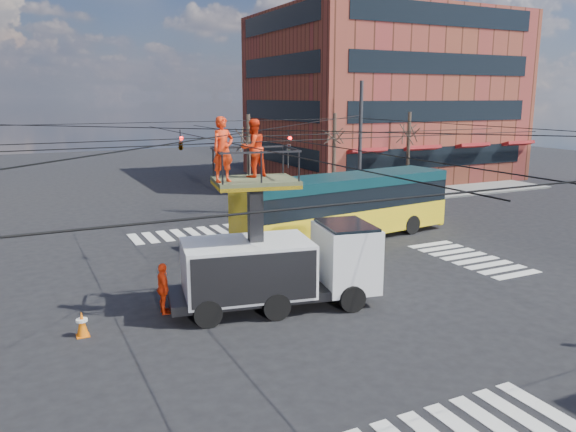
{
  "coord_description": "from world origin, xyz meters",
  "views": [
    {
      "loc": [
        -7.81,
        -17.92,
        7.02
      ],
      "look_at": [
        1.65,
        1.3,
        2.46
      ],
      "focal_mm": 35.0,
      "sensor_mm": 36.0,
      "label": 1
    }
  ],
  "objects_px": {
    "traffic_cone": "(82,324)",
    "worker_ground": "(163,289)",
    "utility_truck": "(279,247)",
    "flagger": "(339,245)",
    "city_bus": "(345,205)"
  },
  "relations": [
    {
      "from": "utility_truck",
      "to": "traffic_cone",
      "type": "height_order",
      "value": "utility_truck"
    },
    {
      "from": "traffic_cone",
      "to": "worker_ground",
      "type": "height_order",
      "value": "worker_ground"
    },
    {
      "from": "worker_ground",
      "to": "flagger",
      "type": "relative_size",
      "value": 0.84
    },
    {
      "from": "utility_truck",
      "to": "worker_ground",
      "type": "bearing_deg",
      "value": 174.99
    },
    {
      "from": "worker_ground",
      "to": "utility_truck",
      "type": "bearing_deg",
      "value": -103.22
    },
    {
      "from": "traffic_cone",
      "to": "worker_ground",
      "type": "xyz_separation_m",
      "value": [
        2.64,
        0.71,
        0.47
      ]
    },
    {
      "from": "flagger",
      "to": "worker_ground",
      "type": "bearing_deg",
      "value": -92.06
    },
    {
      "from": "city_bus",
      "to": "flagger",
      "type": "bearing_deg",
      "value": -131.41
    },
    {
      "from": "city_bus",
      "to": "traffic_cone",
      "type": "relative_size",
      "value": 15.33
    },
    {
      "from": "utility_truck",
      "to": "worker_ground",
      "type": "xyz_separation_m",
      "value": [
        -3.71,
        1.03,
        -1.22
      ]
    },
    {
      "from": "traffic_cone",
      "to": "worker_ground",
      "type": "distance_m",
      "value": 2.77
    },
    {
      "from": "utility_truck",
      "to": "flagger",
      "type": "relative_size",
      "value": 3.57
    },
    {
      "from": "city_bus",
      "to": "worker_ground",
      "type": "height_order",
      "value": "city_bus"
    },
    {
      "from": "worker_ground",
      "to": "flagger",
      "type": "bearing_deg",
      "value": -75.29
    },
    {
      "from": "utility_truck",
      "to": "flagger",
      "type": "xyz_separation_m",
      "value": [
        4.07,
        2.74,
        -1.06
      ]
    }
  ]
}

